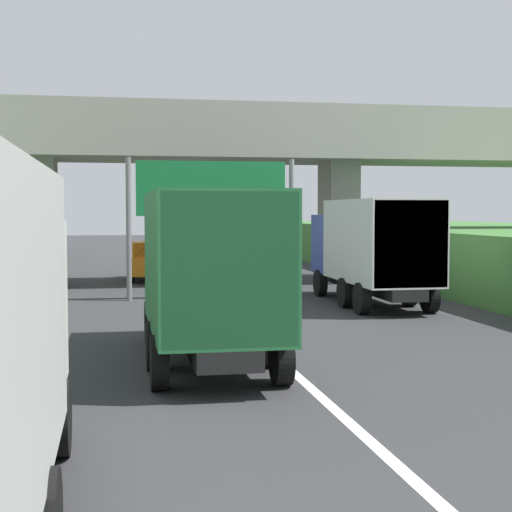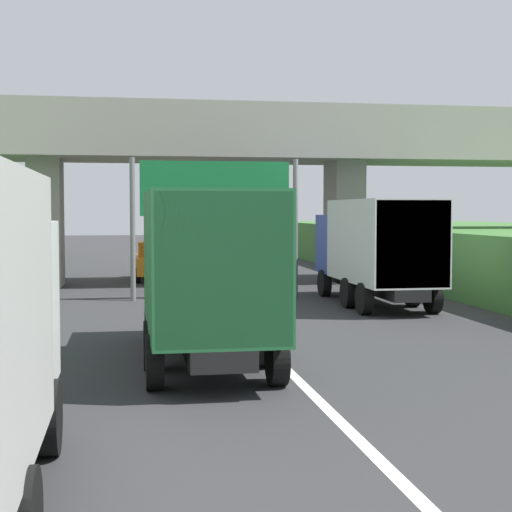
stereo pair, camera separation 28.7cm
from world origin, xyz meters
name	(u,v)px [view 1 (the left image)]	position (x,y,z in m)	size (l,w,h in m)	color
lane_centre_stripe	(214,301)	(0.00, 25.63, 0.00)	(0.20, 91.25, 0.01)	white
overpass_bridge	(194,152)	(0.00, 32.03, 5.54)	(40.00, 4.80, 7.41)	#9E998E
overhead_highway_sign	(212,197)	(0.00, 26.19, 3.57)	(5.88, 0.18, 4.91)	slate
truck_green	(206,268)	(-1.53, 14.92, 1.93)	(2.44, 7.30, 3.44)	black
truck_blue	(372,246)	(4.95, 23.60, 1.93)	(2.44, 7.30, 3.44)	black
car_orange	(150,261)	(-1.78, 34.03, 0.86)	(1.86, 4.10, 1.72)	orange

